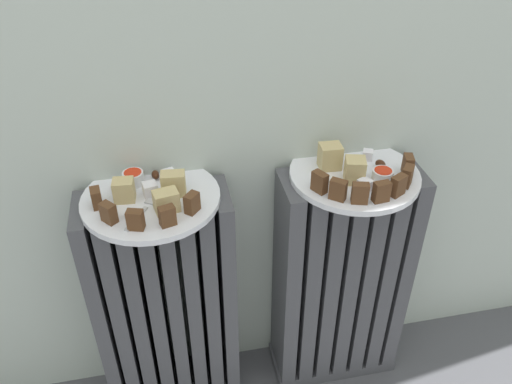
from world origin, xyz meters
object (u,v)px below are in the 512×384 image
(plate_left, at_px, (151,198))
(plate_right, at_px, (354,175))
(radiator_left, at_px, (167,309))
(jam_bowl_left, at_px, (133,177))
(fork, at_px, (143,211))
(radiator_right, at_px, (340,282))
(jam_bowl_right, at_px, (383,174))

(plate_left, distance_m, plate_right, 0.41)
(radiator_left, height_order, plate_left, plate_left)
(plate_left, xyz_separation_m, jam_bowl_left, (-0.03, 0.05, 0.02))
(jam_bowl_left, distance_m, fork, 0.10)
(radiator_right, distance_m, plate_right, 0.31)
(jam_bowl_right, bearing_deg, jam_bowl_left, 170.45)
(radiator_left, height_order, jam_bowl_left, jam_bowl_left)
(radiator_left, height_order, radiator_right, same)
(radiator_left, xyz_separation_m, jam_bowl_left, (-0.03, 0.05, 0.33))
(radiator_right, distance_m, plate_left, 0.51)
(jam_bowl_right, bearing_deg, radiator_right, 143.57)
(radiator_left, relative_size, jam_bowl_left, 14.37)
(plate_left, distance_m, jam_bowl_left, 0.06)
(radiator_right, xyz_separation_m, plate_right, (0.00, 0.00, 0.31))
(plate_right, distance_m, jam_bowl_left, 0.44)
(plate_left, bearing_deg, fork, -108.24)
(fork, bearing_deg, plate_right, 6.16)
(plate_right, relative_size, jam_bowl_right, 6.28)
(radiator_right, bearing_deg, fork, -173.84)
(plate_right, relative_size, fork, 2.69)
(plate_right, height_order, jam_bowl_left, jam_bowl_left)
(jam_bowl_left, bearing_deg, fork, -81.15)
(radiator_left, xyz_separation_m, fork, (-0.02, -0.05, 0.31))
(plate_left, bearing_deg, plate_right, 0.00)
(radiator_right, relative_size, jam_bowl_right, 14.07)
(radiator_left, relative_size, fork, 6.03)
(radiator_right, bearing_deg, jam_bowl_right, -36.43)
(fork, bearing_deg, plate_left, 71.76)
(radiator_right, height_order, jam_bowl_left, jam_bowl_left)
(plate_left, relative_size, fork, 2.69)
(plate_right, bearing_deg, fork, -173.84)
(jam_bowl_right, bearing_deg, radiator_left, 175.82)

